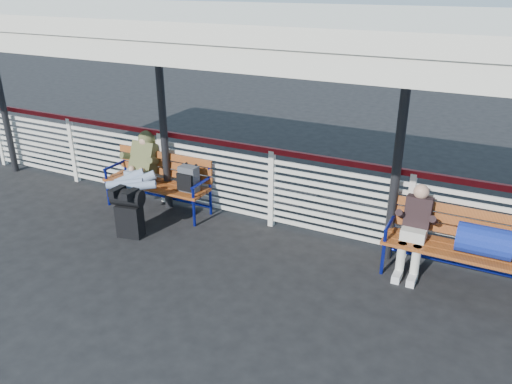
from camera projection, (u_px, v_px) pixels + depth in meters
The scene contains 8 objects.
ground at pixel (204, 288), 6.08m from camera, with size 60.00×60.00×0.00m, color black.
fence at pixel (272, 185), 7.38m from camera, with size 12.08×0.08×1.24m.
canopy at pixel (235, 21), 5.60m from camera, with size 12.60×3.60×3.16m.
luggage_stack at pixel (129, 211), 7.17m from camera, with size 0.49×0.34×0.74m.
bench_left at pixel (166, 177), 7.92m from camera, with size 1.80×0.56×0.92m.
bench_right at pixel (473, 240), 5.94m from camera, with size 1.80×0.56×0.92m.
traveler_man at pixel (136, 175), 7.72m from camera, with size 0.94×1.53×0.77m.
companion_person at pixel (415, 229), 6.23m from camera, with size 0.32×0.66×1.15m.
Camera 1 is at (2.90, -4.28, 3.47)m, focal length 35.00 mm.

